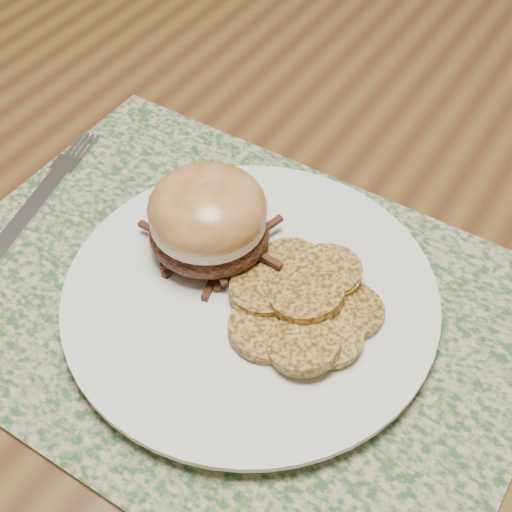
{
  "coord_description": "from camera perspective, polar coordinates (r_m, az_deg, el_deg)",
  "views": [
    {
      "loc": [
        0.47,
        -0.46,
        1.18
      ],
      "look_at": [
        0.28,
        -0.17,
        0.79
      ],
      "focal_mm": 50.0,
      "sensor_mm": 36.0,
      "label": 1
    }
  ],
  "objects": [
    {
      "name": "fork",
      "position": [
        0.63,
        -17.04,
        4.24
      ],
      "size": [
        0.06,
        0.19,
        0.0
      ],
      "rotation": [
        0.0,
        0.0,
        0.23
      ],
      "color": "silver",
      "rests_on": "placemat"
    },
    {
      "name": "dinner_plate",
      "position": [
        0.53,
        -0.44,
        -3.34
      ],
      "size": [
        0.26,
        0.26,
        0.02
      ],
      "primitive_type": "cylinder",
      "color": "silver",
      "rests_on": "placemat"
    },
    {
      "name": "ground",
      "position": [
        1.35,
        -6.38,
        -12.86
      ],
      "size": [
        3.5,
        3.5,
        0.0
      ],
      "primitive_type": "plane",
      "color": "#4E321A",
      "rests_on": "ground"
    },
    {
      "name": "placemat",
      "position": [
        0.54,
        -2.16,
        -3.9
      ],
      "size": [
        0.45,
        0.33,
        0.0
      ],
      "primitive_type": "cube",
      "color": "#2E512A",
      "rests_on": "dining_table"
    },
    {
      "name": "roasted_potatoes",
      "position": [
        0.51,
        4.06,
        -3.67
      ],
      "size": [
        0.13,
        0.13,
        0.03
      ],
      "color": "#B17E34",
      "rests_on": "dinner_plate"
    },
    {
      "name": "dining_table",
      "position": [
        0.83,
        -10.31,
        9.97
      ],
      "size": [
        1.5,
        0.9,
        0.75
      ],
      "color": "brown",
      "rests_on": "ground"
    },
    {
      "name": "pork_sandwich",
      "position": [
        0.52,
        -3.85,
        2.97
      ],
      "size": [
        0.12,
        0.12,
        0.07
      ],
      "rotation": [
        0.0,
        0.0,
        0.4
      ],
      "color": "black",
      "rests_on": "dinner_plate"
    }
  ]
}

